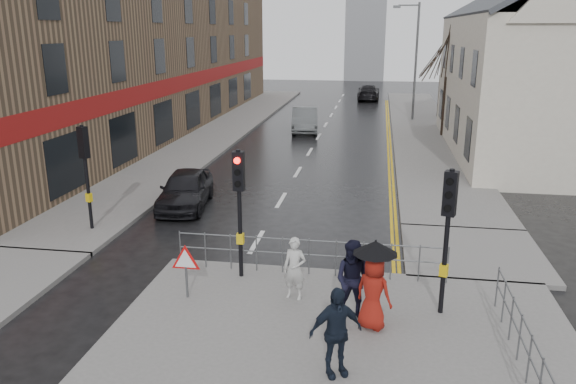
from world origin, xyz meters
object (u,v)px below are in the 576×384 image
(pedestrian_b, at_px, (354,281))
(pedestrian_d, at_px, (336,332))
(car_parked, at_px, (185,189))
(pedestrian_with_umbrella, at_px, (374,281))
(pedestrian_a, at_px, (295,269))
(car_mid, at_px, (305,120))

(pedestrian_b, bearing_deg, pedestrian_d, -86.12)
(car_parked, bearing_deg, pedestrian_with_umbrella, -55.77)
(pedestrian_b, xyz_separation_m, pedestrian_d, (-0.23, -2.17, -0.04))
(pedestrian_d, xyz_separation_m, car_parked, (-6.35, 9.88, -0.34))
(pedestrian_b, height_order, car_parked, pedestrian_b)
(pedestrian_a, distance_m, pedestrian_with_umbrella, 2.21)
(pedestrian_d, bearing_deg, car_parked, 95.18)
(pedestrian_b, xyz_separation_m, car_parked, (-6.58, 7.71, -0.38))
(pedestrian_b, distance_m, pedestrian_d, 2.18)
(pedestrian_a, height_order, pedestrian_d, pedestrian_d)
(car_parked, bearing_deg, pedestrian_d, -64.18)
(pedestrian_a, bearing_deg, pedestrian_d, -56.94)
(pedestrian_a, bearing_deg, car_parked, 137.39)
(pedestrian_d, xyz_separation_m, car_mid, (-4.09, 26.51, -0.27))
(pedestrian_a, xyz_separation_m, pedestrian_b, (1.44, -0.79, 0.16))
(pedestrian_b, bearing_deg, pedestrian_with_umbrella, -26.50)
(pedestrian_d, distance_m, car_parked, 11.75)
(car_parked, relative_size, car_mid, 0.88)
(pedestrian_a, relative_size, car_mid, 0.33)
(pedestrian_a, height_order, car_mid, pedestrian_a)
(pedestrian_d, height_order, car_parked, pedestrian_d)
(pedestrian_b, height_order, pedestrian_with_umbrella, pedestrian_with_umbrella)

